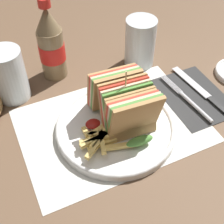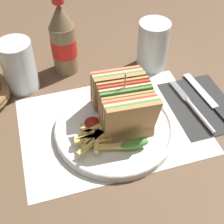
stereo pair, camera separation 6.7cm
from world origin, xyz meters
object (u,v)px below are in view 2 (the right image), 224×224
object	(u,v)px
club_sandwich	(125,105)
glass_near	(153,48)
coke_bottle_near	(63,40)
plate_main	(115,128)
knife	(211,102)
fork	(196,110)
glass_far	(20,69)

from	to	relation	value
club_sandwich	glass_near	world-z (taller)	club_sandwich
club_sandwich	coke_bottle_near	xyz separation A→B (m)	(-0.08, 0.24, 0.02)
plate_main	knife	xyz separation A→B (m)	(0.24, 0.01, -0.00)
plate_main	fork	xyz separation A→B (m)	(0.20, -0.00, -0.00)
glass_far	fork	bearing A→B (deg)	-29.07
plate_main	fork	world-z (taller)	plate_main
knife	fork	bearing A→B (deg)	-168.53
plate_main	glass_near	distance (m)	0.26
knife	coke_bottle_near	xyz separation A→B (m)	(-0.30, 0.23, 0.08)
fork	coke_bottle_near	world-z (taller)	coke_bottle_near
club_sandwich	coke_bottle_near	bearing A→B (deg)	109.17
plate_main	club_sandwich	xyz separation A→B (m)	(0.02, 0.00, 0.06)
plate_main	fork	size ratio (longest dim) A/B	1.42
glass_near	glass_far	distance (m)	0.34
plate_main	glass_near	bearing A→B (deg)	50.22
coke_bottle_near	glass_near	size ratio (longest dim) A/B	1.63
plate_main	glass_far	world-z (taller)	glass_far
knife	coke_bottle_near	world-z (taller)	coke_bottle_near
fork	glass_near	bearing A→B (deg)	94.35
plate_main	glass_far	distance (m)	0.27
club_sandwich	fork	distance (m)	0.18
plate_main	glass_far	xyz separation A→B (m)	(-0.18, 0.21, 0.05)
glass_near	knife	bearing A→B (deg)	-65.17
club_sandwich	glass_far	xyz separation A→B (m)	(-0.20, 0.20, -0.01)
knife	glass_far	world-z (taller)	glass_far
fork	knife	xyz separation A→B (m)	(0.05, 0.02, -0.00)
coke_bottle_near	glass_far	distance (m)	0.13
glass_far	knife	bearing A→B (deg)	-24.47
plate_main	fork	distance (m)	0.20
fork	coke_bottle_near	size ratio (longest dim) A/B	0.88
fork	knife	distance (m)	0.05
fork	coke_bottle_near	distance (m)	0.36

